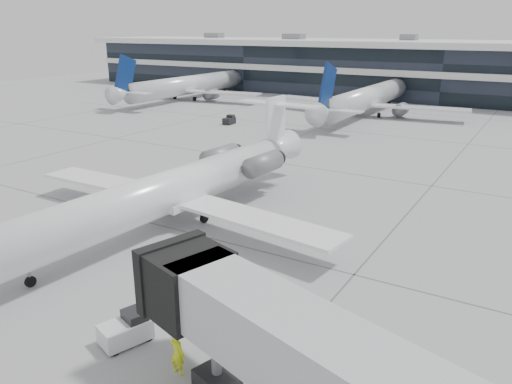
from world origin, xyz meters
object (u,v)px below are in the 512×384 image
Objects in this scene: regional_jet at (174,189)px; jet_bridge at (345,381)px; ramp_worker at (177,353)px; baggage_tug at (127,329)px.

regional_jet is 2.00× the size of jet_bridge.
jet_bridge is 8.73× the size of ramp_worker.
jet_bridge is 6.60× the size of baggage_tug.
regional_jet is 23.91m from jet_bridge.
regional_jet is 17.49× the size of ramp_worker.
baggage_tug is at bearing -174.01° from jet_bridge.
jet_bridge is 8.54m from ramp_worker.
regional_jet is at bearing 140.29° from baggage_tug.
jet_bridge is at bearing -34.44° from regional_jet.
baggage_tug is (-11.20, 2.18, -3.37)m from jet_bridge.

